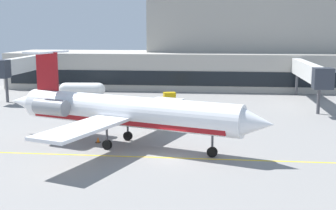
{
  "coord_description": "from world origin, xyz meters",
  "views": [
    {
      "loc": [
        3.73,
        -37.38,
        11.15
      ],
      "look_at": [
        -1.36,
        9.37,
        3.0
      ],
      "focal_mm": 47.97,
      "sensor_mm": 36.0,
      "label": 1
    }
  ],
  "objects_px": {
    "baggage_tug": "(83,108)",
    "fuel_tank": "(82,89)",
    "regional_jet": "(123,111)",
    "pushback_tractor": "(169,98)"
  },
  "relations": [
    {
      "from": "baggage_tug",
      "to": "fuel_tank",
      "type": "relative_size",
      "value": 0.55
    },
    {
      "from": "baggage_tug",
      "to": "pushback_tractor",
      "type": "relative_size",
      "value": 1.1
    },
    {
      "from": "regional_jet",
      "to": "baggage_tug",
      "type": "distance_m",
      "value": 16.54
    },
    {
      "from": "baggage_tug",
      "to": "fuel_tank",
      "type": "xyz_separation_m",
      "value": [
        -4.43,
        14.28,
        0.47
      ]
    },
    {
      "from": "pushback_tractor",
      "to": "fuel_tank",
      "type": "relative_size",
      "value": 0.5
    },
    {
      "from": "regional_jet",
      "to": "pushback_tractor",
      "type": "distance_m",
      "value": 24.18
    },
    {
      "from": "fuel_tank",
      "to": "baggage_tug",
      "type": "bearing_deg",
      "value": -72.76
    },
    {
      "from": "regional_jet",
      "to": "baggage_tug",
      "type": "xyz_separation_m",
      "value": [
        -8.24,
        14.13,
        -2.45
      ]
    },
    {
      "from": "regional_jet",
      "to": "pushback_tractor",
      "type": "height_order",
      "value": "regional_jet"
    },
    {
      "from": "baggage_tug",
      "to": "pushback_tractor",
      "type": "height_order",
      "value": "baggage_tug"
    }
  ]
}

